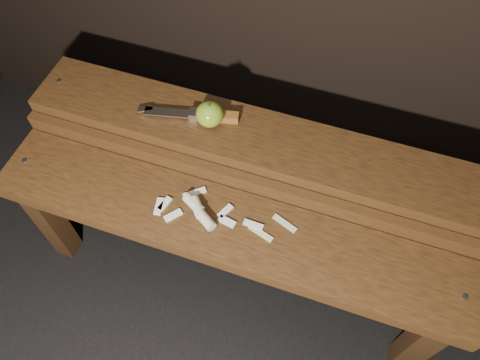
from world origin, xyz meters
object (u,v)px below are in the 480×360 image
(bench_rear_tier, at_px, (253,156))
(apple, at_px, (210,114))
(knife, at_px, (205,115))
(bench_front_tier, at_px, (224,239))

(bench_rear_tier, xyz_separation_m, apple, (-0.12, 0.00, 0.12))
(apple, bearing_deg, knife, 153.86)
(apple, distance_m, knife, 0.03)
(bench_rear_tier, relative_size, apple, 15.94)
(bench_rear_tier, xyz_separation_m, knife, (-0.14, 0.01, 0.10))
(bench_front_tier, relative_size, apple, 15.94)
(bench_front_tier, distance_m, apple, 0.31)
(bench_front_tier, xyz_separation_m, knife, (-0.14, 0.24, 0.16))
(bench_front_tier, xyz_separation_m, bench_rear_tier, (0.00, 0.23, 0.06))
(apple, xyz_separation_m, knife, (-0.02, 0.01, -0.02))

